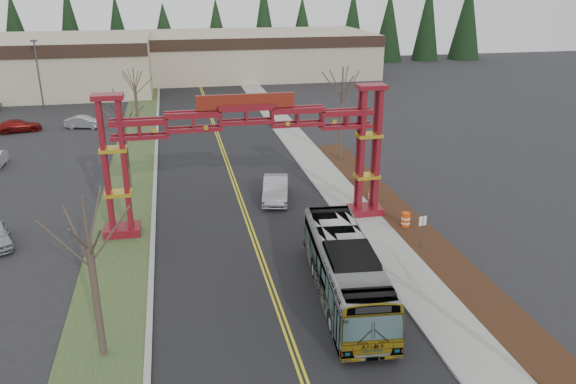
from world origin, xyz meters
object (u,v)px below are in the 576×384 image
object	(u,v)px
bare_tree_median_near	(89,245)
street_sign	(422,226)
barrel_mid	(372,196)
barrel_north	(358,181)
light_pole_far	(38,70)
retail_building_east	(256,54)
parked_car_mid_a	(18,126)
silver_sedan	(276,189)
bare_tree_median_mid	(123,122)
barrel_south	(406,220)
transit_bus	(345,270)
gateway_arch	(247,136)
bare_tree_right_far	(342,93)
bare_tree_median_far	(135,88)
parked_car_far_a	(84,122)

from	to	relation	value
bare_tree_median_near	street_sign	size ratio (longest dim) A/B	3.43
barrel_mid	barrel_north	distance (m)	3.11
light_pole_far	barrel_north	bearing A→B (deg)	-50.10
street_sign	bare_tree_median_near	bearing A→B (deg)	-159.08
retail_building_east	parked_car_mid_a	world-z (taller)	retail_building_east
silver_sedan	barrel_north	xyz separation A→B (m)	(6.77, 1.36, -0.33)
bare_tree_median_near	bare_tree_median_mid	distance (m)	20.79
silver_sedan	barrel_south	xyz separation A→B (m)	(7.29, -6.60, -0.31)
transit_bus	light_pole_far	size ratio (longest dim) A/B	1.33
gateway_arch	light_pole_far	world-z (taller)	gateway_arch
transit_bus	bare_tree_median_near	distance (m)	12.25
bare_tree_median_near	barrel_north	xyz separation A→B (m)	(17.31, 17.74, -4.72)
gateway_arch	bare_tree_right_far	size ratio (longest dim) A/B	2.23
retail_building_east	barrel_mid	size ratio (longest dim) A/B	41.89
gateway_arch	street_sign	distance (m)	11.94
bare_tree_median_mid	retail_building_east	bearing A→B (deg)	71.42
barrel_mid	bare_tree_median_far	bearing A→B (deg)	126.32
bare_tree_right_far	street_sign	world-z (taller)	bare_tree_right_far
parked_car_mid_a	street_sign	xyz separation A→B (m)	(29.98, -34.64, 0.86)
barrel_south	retail_building_east	bearing A→B (deg)	89.85
light_pole_far	barrel_south	distance (m)	52.72
barrel_north	silver_sedan	bearing A→B (deg)	-168.66
parked_car_mid_a	barrel_north	world-z (taller)	parked_car_mid_a
bare_tree_median_far	bare_tree_median_mid	bearing A→B (deg)	-90.00
retail_building_east	barrel_north	bearing A→B (deg)	-90.70
parked_car_far_a	barrel_south	bearing A→B (deg)	-128.87
gateway_arch	barrel_north	size ratio (longest dim) A/B	18.07
bare_tree_median_mid	barrel_south	bearing A→B (deg)	-31.68
transit_bus	barrel_mid	xyz separation A→B (m)	(5.83, 12.23, -1.10)
parked_car_far_a	street_sign	distance (m)	42.01
retail_building_east	parked_car_far_a	size ratio (longest dim) A/B	9.45
bare_tree_median_far	barrel_north	xyz separation A→B (m)	(17.31, -20.39, -4.28)
retail_building_east	parked_car_far_a	bearing A→B (deg)	-126.07
bare_tree_median_mid	street_sign	xyz separation A→B (m)	(17.49, -14.10, -3.74)
retail_building_east	bare_tree_right_far	distance (m)	49.49
barrel_mid	street_sign	bearing A→B (deg)	-88.39
gateway_arch	bare_tree_median_near	distance (m)	14.76
transit_bus	parked_car_mid_a	distance (m)	45.70
silver_sedan	light_pole_far	size ratio (longest dim) A/B	0.60
bare_tree_median_far	light_pole_far	size ratio (longest dim) A/B	0.81
retail_building_east	street_sign	bearing A→B (deg)	-90.43
gateway_arch	bare_tree_right_far	world-z (taller)	gateway_arch
silver_sedan	bare_tree_median_near	xyz separation A→B (m)	(-10.54, -16.38, 4.39)
silver_sedan	barrel_north	bearing A→B (deg)	23.50
barrel_north	parked_car_far_a	bearing A→B (deg)	134.11
parked_car_far_a	bare_tree_median_mid	xyz separation A→B (m)	(5.84, -20.83, 4.60)
transit_bus	silver_sedan	world-z (taller)	transit_bus
bare_tree_median_far	street_sign	size ratio (longest dim) A/B	3.19
bare_tree_median_far	barrel_south	world-z (taller)	bare_tree_median_far
bare_tree_median_far	light_pole_far	distance (m)	19.14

